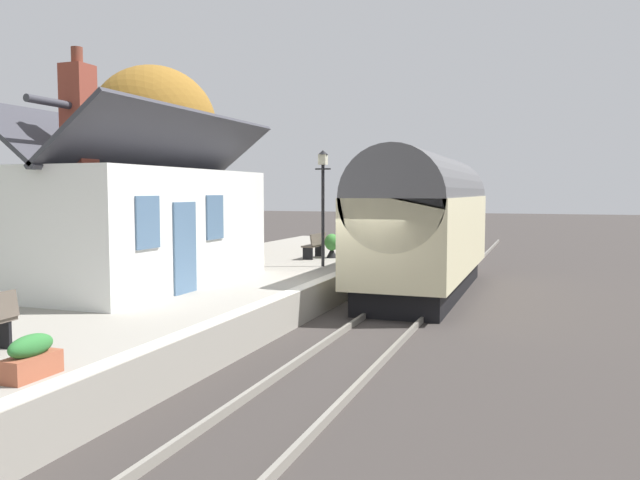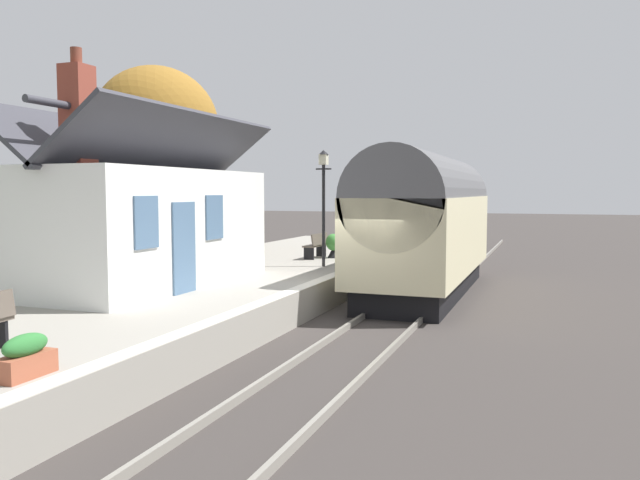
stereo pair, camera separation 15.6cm
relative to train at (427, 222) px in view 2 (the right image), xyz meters
name	(u,v)px [view 2 (the right image)]	position (x,y,z in m)	size (l,w,h in m)	color
ground_plane	(358,318)	(-4.33, 0.90, -2.22)	(160.00, 160.00, 0.00)	#383330
platform	(205,292)	(-4.33, 5.28, -1.81)	(32.00, 6.77, 0.82)	gray
platform_edge_coping	(314,283)	(-4.33, 2.08, -1.39)	(32.00, 0.36, 0.02)	beige
rail_near	(422,319)	(-4.33, -0.72, -2.15)	(52.00, 0.08, 0.14)	gray
rail_far	(365,315)	(-4.33, 0.72, -2.15)	(52.00, 0.08, 0.14)	gray
train	(427,222)	(0.00, 0.00, 0.00)	(9.73, 2.73, 4.32)	black
station_building	(145,222)	(-6.04, 5.95, 0.18)	(7.44, 3.53, 5.38)	white
bench_near_building	(317,245)	(1.31, 4.12, -0.92)	(1.41, 0.48, 0.88)	brown
planter_edge_far	(242,243)	(3.31, 8.11, -1.12)	(0.74, 0.32, 0.58)	black
planter_under_sign	(333,245)	(1.62, 3.63, -0.94)	(0.52, 0.52, 0.85)	black
planter_corner_building	(380,236)	(5.61, 2.95, -0.88)	(0.62, 0.62, 0.90)	black
planter_bench_left	(26,357)	(-13.23, 2.56, -1.13)	(0.76, 0.32, 0.55)	#9E5138
planter_bench_right	(379,236)	(4.84, 2.80, -0.83)	(0.72, 0.72, 1.07)	teal
lamp_post_platform	(324,185)	(-0.90, 3.06, 1.13)	(0.32, 0.50, 3.62)	black
station_sign_board	(369,222)	(3.59, 2.88, -0.21)	(0.96, 0.06, 1.57)	black
tree_behind_building	(157,126)	(2.25, 11.33, 3.57)	(5.17, 4.81, 8.14)	#4C3828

